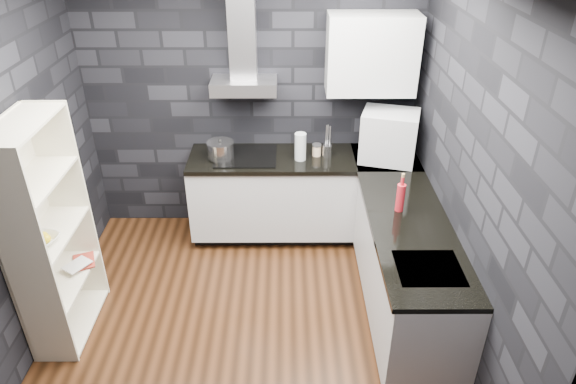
{
  "coord_description": "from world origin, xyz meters",
  "views": [
    {
      "loc": [
        0.33,
        -3.13,
        3.09
      ],
      "look_at": [
        0.35,
        0.45,
        1.0
      ],
      "focal_mm": 32.0,
      "sensor_mm": 36.0,
      "label": 1
    }
  ],
  "objects_px": {
    "red_bottle": "(400,198)",
    "bookshelf": "(50,235)",
    "utensil_crock": "(327,151)",
    "pot": "(221,150)",
    "fruit_bowl": "(42,240)",
    "glass_vase": "(300,147)",
    "appliance_garage": "(389,137)",
    "storage_jar": "(317,151)"
  },
  "relations": [
    {
      "from": "red_bottle",
      "to": "bookshelf",
      "type": "xyz_separation_m",
      "value": [
        -2.66,
        -0.33,
        -0.12
      ]
    },
    {
      "from": "utensil_crock",
      "to": "pot",
      "type": "bearing_deg",
      "value": -177.34
    },
    {
      "from": "pot",
      "to": "fruit_bowl",
      "type": "bearing_deg",
      "value": -129.46
    },
    {
      "from": "glass_vase",
      "to": "bookshelf",
      "type": "bearing_deg",
      "value": -146.78
    },
    {
      "from": "utensil_crock",
      "to": "fruit_bowl",
      "type": "bearing_deg",
      "value": -146.4
    },
    {
      "from": "pot",
      "to": "glass_vase",
      "type": "distance_m",
      "value": 0.76
    },
    {
      "from": "glass_vase",
      "to": "red_bottle",
      "type": "relative_size",
      "value": 1.14
    },
    {
      "from": "bookshelf",
      "to": "appliance_garage",
      "type": "bearing_deg",
      "value": 29.71
    },
    {
      "from": "appliance_garage",
      "to": "fruit_bowl",
      "type": "bearing_deg",
      "value": -137.63
    },
    {
      "from": "storage_jar",
      "to": "appliance_garage",
      "type": "relative_size",
      "value": 0.2
    },
    {
      "from": "utensil_crock",
      "to": "red_bottle",
      "type": "bearing_deg",
      "value": -62.58
    },
    {
      "from": "glass_vase",
      "to": "storage_jar",
      "type": "bearing_deg",
      "value": 27.37
    },
    {
      "from": "pot",
      "to": "bookshelf",
      "type": "height_order",
      "value": "bookshelf"
    },
    {
      "from": "pot",
      "to": "appliance_garage",
      "type": "height_order",
      "value": "appliance_garage"
    },
    {
      "from": "utensil_crock",
      "to": "red_bottle",
      "type": "height_order",
      "value": "red_bottle"
    },
    {
      "from": "appliance_garage",
      "to": "red_bottle",
      "type": "bearing_deg",
      "value": -77.79
    },
    {
      "from": "fruit_bowl",
      "to": "bookshelf",
      "type": "bearing_deg",
      "value": 90.0
    },
    {
      "from": "storage_jar",
      "to": "red_bottle",
      "type": "bearing_deg",
      "value": -58.51
    },
    {
      "from": "storage_jar",
      "to": "utensil_crock",
      "type": "relative_size",
      "value": 0.87
    },
    {
      "from": "bookshelf",
      "to": "red_bottle",
      "type": "bearing_deg",
      "value": 12.27
    },
    {
      "from": "pot",
      "to": "glass_vase",
      "type": "bearing_deg",
      "value": -1.66
    },
    {
      "from": "bookshelf",
      "to": "utensil_crock",
      "type": "bearing_deg",
      "value": 36.5
    },
    {
      "from": "glass_vase",
      "to": "utensil_crock",
      "type": "distance_m",
      "value": 0.28
    },
    {
      "from": "bookshelf",
      "to": "fruit_bowl",
      "type": "bearing_deg",
      "value": -84.8
    },
    {
      "from": "glass_vase",
      "to": "appliance_garage",
      "type": "relative_size",
      "value": 0.53
    },
    {
      "from": "appliance_garage",
      "to": "pot",
      "type": "bearing_deg",
      "value": -165.05
    },
    {
      "from": "pot",
      "to": "bookshelf",
      "type": "xyz_separation_m",
      "value": [
        -1.14,
        -1.26,
        -0.08
      ]
    },
    {
      "from": "glass_vase",
      "to": "fruit_bowl",
      "type": "xyz_separation_m",
      "value": [
        -1.89,
        -1.36,
        -0.1
      ]
    },
    {
      "from": "bookshelf",
      "to": "fruit_bowl",
      "type": "height_order",
      "value": "bookshelf"
    },
    {
      "from": "red_bottle",
      "to": "appliance_garage",
      "type": "bearing_deg",
      "value": 86.43
    },
    {
      "from": "glass_vase",
      "to": "storage_jar",
      "type": "xyz_separation_m",
      "value": [
        0.16,
        0.08,
        -0.08
      ]
    },
    {
      "from": "glass_vase",
      "to": "storage_jar",
      "type": "height_order",
      "value": "glass_vase"
    },
    {
      "from": "pot",
      "to": "fruit_bowl",
      "type": "height_order",
      "value": "pot"
    },
    {
      "from": "utensil_crock",
      "to": "appliance_garage",
      "type": "distance_m",
      "value": 0.59
    },
    {
      "from": "appliance_garage",
      "to": "glass_vase",
      "type": "bearing_deg",
      "value": -164.29
    },
    {
      "from": "appliance_garage",
      "to": "fruit_bowl",
      "type": "height_order",
      "value": "appliance_garage"
    },
    {
      "from": "storage_jar",
      "to": "red_bottle",
      "type": "height_order",
      "value": "red_bottle"
    },
    {
      "from": "pot",
      "to": "storage_jar",
      "type": "bearing_deg",
      "value": 3.79
    },
    {
      "from": "pot",
      "to": "bookshelf",
      "type": "distance_m",
      "value": 1.7
    },
    {
      "from": "glass_vase",
      "to": "pot",
      "type": "bearing_deg",
      "value": 178.34
    },
    {
      "from": "utensil_crock",
      "to": "fruit_bowl",
      "type": "xyz_separation_m",
      "value": [
        -2.15,
        -1.43,
        -0.02
      ]
    },
    {
      "from": "pot",
      "to": "storage_jar",
      "type": "relative_size",
      "value": 2.41
    }
  ]
}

